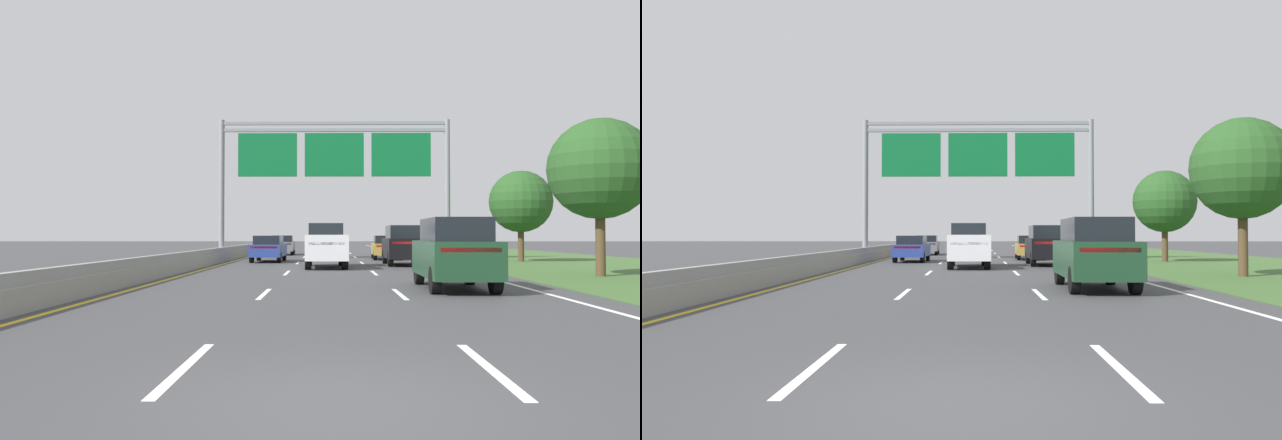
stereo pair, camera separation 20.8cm
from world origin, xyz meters
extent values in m
plane|color=#3D3D3F|center=(0.00, 35.00, 0.00)|extent=(220.00, 220.00, 0.00)
cube|color=white|center=(-1.85, 1.50, 0.00)|extent=(0.14, 3.00, 0.01)
cube|color=white|center=(-1.85, 10.50, 0.00)|extent=(0.14, 3.00, 0.01)
cube|color=white|center=(-1.85, 19.50, 0.00)|extent=(0.14, 3.00, 0.01)
cube|color=white|center=(-1.85, 28.50, 0.00)|extent=(0.14, 3.00, 0.01)
cube|color=white|center=(-1.85, 37.50, 0.00)|extent=(0.14, 3.00, 0.01)
cube|color=white|center=(-1.85, 46.50, 0.00)|extent=(0.14, 3.00, 0.01)
cube|color=white|center=(-1.85, 55.50, 0.00)|extent=(0.14, 3.00, 0.01)
cube|color=white|center=(-1.85, 64.50, 0.00)|extent=(0.14, 3.00, 0.01)
cube|color=white|center=(-1.85, 73.50, 0.00)|extent=(0.14, 3.00, 0.01)
cube|color=white|center=(-1.85, 82.50, 0.00)|extent=(0.14, 3.00, 0.01)
cube|color=white|center=(1.85, 1.50, 0.00)|extent=(0.14, 3.00, 0.01)
cube|color=white|center=(1.85, 10.50, 0.00)|extent=(0.14, 3.00, 0.01)
cube|color=white|center=(1.85, 19.50, 0.00)|extent=(0.14, 3.00, 0.01)
cube|color=white|center=(1.85, 28.50, 0.00)|extent=(0.14, 3.00, 0.01)
cube|color=white|center=(1.85, 37.50, 0.00)|extent=(0.14, 3.00, 0.01)
cube|color=white|center=(1.85, 46.50, 0.00)|extent=(0.14, 3.00, 0.01)
cube|color=white|center=(1.85, 55.50, 0.00)|extent=(0.14, 3.00, 0.01)
cube|color=white|center=(1.85, 64.50, 0.00)|extent=(0.14, 3.00, 0.01)
cube|color=white|center=(1.85, 73.50, 0.00)|extent=(0.14, 3.00, 0.01)
cube|color=white|center=(1.85, 82.50, 0.00)|extent=(0.14, 3.00, 0.01)
cube|color=white|center=(5.90, 35.00, 0.00)|extent=(0.16, 106.00, 0.01)
cube|color=gold|center=(-5.90, 35.00, 0.00)|extent=(0.16, 106.00, 0.01)
cube|color=#3D602D|center=(13.95, 35.00, 0.01)|extent=(14.00, 110.00, 0.02)
cube|color=gray|center=(-6.60, 35.00, 0.28)|extent=(0.60, 110.00, 0.55)
cube|color=gray|center=(-6.60, 35.00, 0.70)|extent=(0.25, 110.00, 0.30)
cylinder|color=gray|center=(-7.05, 32.92, 4.57)|extent=(0.36, 0.36, 9.13)
cylinder|color=gray|center=(7.65, 32.92, 4.57)|extent=(0.36, 0.36, 9.13)
cube|color=gray|center=(0.30, 32.92, 8.91)|extent=(14.70, 0.24, 0.20)
cube|color=gray|center=(0.30, 32.92, 8.46)|extent=(14.70, 0.24, 0.20)
cube|color=#0C602D|center=(-4.03, 32.74, 6.82)|extent=(3.83, 0.12, 2.83)
cube|color=#0C602D|center=(0.30, 32.74, 6.82)|extent=(3.83, 0.12, 2.83)
cube|color=#0C602D|center=(4.63, 32.74, 6.82)|extent=(3.83, 0.12, 2.83)
cube|color=silver|center=(-0.21, 23.76, 0.92)|extent=(2.10, 5.44, 1.00)
cube|color=black|center=(-0.23, 24.61, 1.81)|extent=(1.76, 1.93, 0.78)
cube|color=#B21414|center=(-0.16, 21.10, 1.22)|extent=(1.68, 0.11, 0.12)
cube|color=silver|center=(-0.18, 22.03, 1.52)|extent=(2.04, 1.98, 0.20)
cylinder|color=black|center=(-1.10, 25.58, 0.42)|extent=(0.32, 0.85, 0.84)
cylinder|color=black|center=(0.60, 25.61, 0.42)|extent=(0.32, 0.85, 0.84)
cylinder|color=black|center=(-1.03, 21.91, 0.42)|extent=(0.32, 0.85, 0.84)
cylinder|color=black|center=(0.67, 21.94, 0.42)|extent=(0.32, 0.85, 0.84)
cube|color=black|center=(3.90, 26.15, 0.91)|extent=(1.95, 4.72, 1.05)
cube|color=black|center=(3.90, 26.00, 1.77)|extent=(1.66, 3.02, 0.68)
cube|color=#B21414|center=(3.88, 23.84, 1.22)|extent=(1.60, 0.10, 0.12)
cylinder|color=black|center=(3.10, 27.76, 0.38)|extent=(0.27, 0.76, 0.76)
cylinder|color=black|center=(4.74, 27.74, 0.38)|extent=(0.27, 0.76, 0.76)
cylinder|color=black|center=(3.07, 24.56, 0.38)|extent=(0.27, 0.76, 0.76)
cylinder|color=black|center=(4.71, 24.55, 0.38)|extent=(0.27, 0.76, 0.76)
cube|color=slate|center=(-3.77, 42.68, 0.69)|extent=(1.89, 4.43, 0.72)
cube|color=black|center=(-3.77, 42.63, 1.31)|extent=(1.60, 2.32, 0.52)
cube|color=#B21414|center=(-3.74, 40.52, 0.91)|extent=(1.53, 0.10, 0.12)
cylinder|color=black|center=(-4.60, 44.16, 0.33)|extent=(0.23, 0.66, 0.66)
cylinder|color=black|center=(-3.00, 44.19, 0.33)|extent=(0.23, 0.66, 0.66)
cylinder|color=black|center=(-4.55, 41.17, 0.33)|extent=(0.23, 0.66, 0.66)
cylinder|color=black|center=(-2.95, 41.20, 0.33)|extent=(0.23, 0.66, 0.66)
cube|color=#A38438|center=(3.75, 33.69, 0.69)|extent=(1.95, 4.45, 0.72)
cube|color=black|center=(3.75, 33.64, 1.31)|extent=(1.63, 2.35, 0.52)
cube|color=#B21414|center=(3.68, 31.53, 0.91)|extent=(1.53, 0.13, 0.12)
cylinder|color=black|center=(2.99, 35.21, 0.33)|extent=(0.24, 0.67, 0.66)
cylinder|color=black|center=(4.59, 35.16, 0.33)|extent=(0.24, 0.67, 0.66)
cylinder|color=black|center=(2.90, 32.22, 0.33)|extent=(0.24, 0.67, 0.66)
cylinder|color=black|center=(4.50, 32.17, 0.33)|extent=(0.24, 0.67, 0.66)
cube|color=#193D23|center=(3.66, 12.12, 0.91)|extent=(1.97, 4.73, 1.05)
cube|color=black|center=(3.66, 11.97, 1.77)|extent=(1.68, 3.02, 0.68)
cube|color=#B21414|center=(3.63, 9.81, 1.22)|extent=(1.60, 0.10, 0.12)
cylinder|color=black|center=(2.87, 13.73, 0.38)|extent=(0.27, 0.76, 0.76)
cylinder|color=black|center=(4.51, 13.70, 0.38)|extent=(0.27, 0.76, 0.76)
cylinder|color=black|center=(2.82, 10.53, 0.38)|extent=(0.27, 0.76, 0.76)
cylinder|color=black|center=(4.46, 10.51, 0.38)|extent=(0.27, 0.76, 0.76)
cube|color=navy|center=(-3.69, 30.11, 0.69)|extent=(1.92, 4.44, 0.72)
cube|color=black|center=(-3.69, 30.06, 1.31)|extent=(1.62, 2.34, 0.52)
cube|color=#B21414|center=(-3.74, 27.95, 0.91)|extent=(1.53, 0.12, 0.12)
cylinder|color=black|center=(-4.46, 31.63, 0.33)|extent=(0.24, 0.66, 0.66)
cylinder|color=black|center=(-2.86, 31.59, 0.33)|extent=(0.24, 0.66, 0.66)
cylinder|color=black|center=(-4.53, 28.64, 0.33)|extent=(0.24, 0.66, 0.66)
cylinder|color=black|center=(-2.93, 28.60, 0.33)|extent=(0.24, 0.66, 0.66)
cylinder|color=#4C3823|center=(10.43, 17.38, 1.31)|extent=(0.36, 0.36, 2.61)
sphere|color=#234C1E|center=(10.43, 17.38, 4.18)|extent=(3.92, 3.92, 3.92)
cylinder|color=#4C3823|center=(11.51, 30.21, 1.07)|extent=(0.36, 0.36, 2.14)
sphere|color=#234C1E|center=(11.51, 30.21, 3.63)|extent=(3.72, 3.72, 3.72)
camera|label=1|loc=(-0.10, -5.78, 1.61)|focal=33.46mm
camera|label=2|loc=(0.10, -5.78, 1.61)|focal=33.46mm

